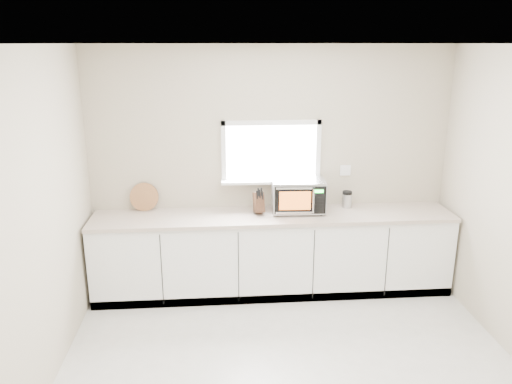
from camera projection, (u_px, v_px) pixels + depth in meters
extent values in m
cube|color=#B4A58F|center=(271.00, 169.00, 5.59)|extent=(4.00, 0.02, 2.70)
cube|color=white|center=(271.00, 152.00, 5.51)|extent=(1.00, 0.02, 0.60)
cube|color=white|center=(271.00, 181.00, 5.54)|extent=(1.12, 0.16, 0.03)
cube|color=white|center=(271.00, 123.00, 5.41)|extent=(1.10, 0.04, 0.05)
cube|color=white|center=(271.00, 180.00, 5.59)|extent=(1.10, 0.04, 0.05)
cube|color=white|center=(224.00, 153.00, 5.46)|extent=(0.05, 0.04, 0.70)
cube|color=white|center=(318.00, 151.00, 5.54)|extent=(0.05, 0.04, 0.70)
cube|color=white|center=(345.00, 170.00, 5.65)|extent=(0.12, 0.01, 0.12)
cube|color=white|center=(273.00, 255.00, 5.56)|extent=(3.92, 0.60, 0.88)
cube|color=#BAA899|center=(274.00, 216.00, 5.42)|extent=(3.92, 0.64, 0.04)
cylinder|color=black|center=(277.00, 215.00, 5.36)|extent=(0.03, 0.03, 0.02)
cylinder|color=black|center=(275.00, 205.00, 5.69)|extent=(0.03, 0.03, 0.02)
cylinder|color=black|center=(321.00, 215.00, 5.38)|extent=(0.03, 0.03, 0.02)
cylinder|color=black|center=(316.00, 205.00, 5.70)|extent=(0.03, 0.03, 0.02)
cube|color=#B2B4B9|center=(298.00, 194.00, 5.48)|extent=(0.58, 0.45, 0.34)
cube|color=black|center=(300.00, 200.00, 5.27)|extent=(0.54, 0.03, 0.30)
cube|color=orange|center=(295.00, 201.00, 5.26)|extent=(0.33, 0.02, 0.20)
cylinder|color=silver|center=(313.00, 201.00, 5.25)|extent=(0.02, 0.02, 0.27)
cube|color=black|center=(318.00, 200.00, 5.27)|extent=(0.14, 0.01, 0.29)
cube|color=#19FF33|center=(319.00, 191.00, 5.24)|extent=(0.10, 0.01, 0.03)
cube|color=silver|center=(298.00, 179.00, 5.43)|extent=(0.58, 0.45, 0.01)
cube|color=#472A19|center=(259.00, 202.00, 5.41)|extent=(0.13, 0.22, 0.25)
cube|color=black|center=(257.00, 195.00, 5.33)|extent=(0.02, 0.04, 0.09)
cube|color=black|center=(260.00, 194.00, 5.33)|extent=(0.02, 0.04, 0.09)
cube|color=black|center=(262.00, 195.00, 5.34)|extent=(0.02, 0.04, 0.09)
cube|color=black|center=(258.00, 192.00, 5.32)|extent=(0.02, 0.04, 0.09)
cube|color=black|center=(261.00, 192.00, 5.33)|extent=(0.02, 0.04, 0.09)
cylinder|color=#96603A|center=(144.00, 197.00, 5.50)|extent=(0.31, 0.07, 0.31)
cylinder|color=#B2B4B9|center=(347.00, 201.00, 5.62)|extent=(0.13, 0.13, 0.16)
cylinder|color=black|center=(347.00, 192.00, 5.60)|extent=(0.12, 0.12, 0.04)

